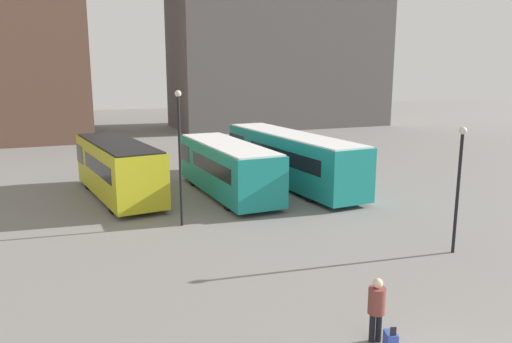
{
  "coord_description": "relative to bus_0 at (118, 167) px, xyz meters",
  "views": [
    {
      "loc": [
        -7.7,
        -6.54,
        6.85
      ],
      "look_at": [
        0.23,
        13.43,
        2.37
      ],
      "focal_mm": 35.0,
      "sensor_mm": 36.0,
      "label": 1
    }
  ],
  "objects": [
    {
      "name": "suitcase",
      "position": [
        4.43,
        -17.89,
        -1.38
      ],
      "size": [
        0.38,
        0.46,
        0.71
      ],
      "rotation": [
        0.0,
        0.0,
        1.25
      ],
      "color": "#334CB2",
      "rests_on": "ground_plane"
    },
    {
      "name": "bus_2",
      "position": [
        9.85,
        -0.69,
        0.05
      ],
      "size": [
        3.53,
        12.56,
        3.07
      ],
      "rotation": [
        0.0,
        0.0,
        1.65
      ],
      "color": "#19847F",
      "rests_on": "ground_plane"
    },
    {
      "name": "lamp_post_1",
      "position": [
        1.99,
        -6.16,
        1.85
      ],
      "size": [
        0.28,
        0.28,
        5.93
      ],
      "color": "black",
      "rests_on": "ground_plane"
    },
    {
      "name": "bus_1",
      "position": [
        5.63,
        -1.6,
        -0.08
      ],
      "size": [
        3.04,
        9.44,
        2.86
      ],
      "rotation": [
        0.0,
        0.0,
        1.62
      ],
      "color": "#19847F",
      "rests_on": "ground_plane"
    },
    {
      "name": "lamp_post_0",
      "position": [
        10.75,
        -13.19,
        1.24
      ],
      "size": [
        0.28,
        0.28,
        4.77
      ],
      "color": "black",
      "rests_on": "ground_plane"
    },
    {
      "name": "traveler",
      "position": [
        4.33,
        -17.39,
        -0.61
      ],
      "size": [
        0.56,
        0.56,
        1.72
      ],
      "rotation": [
        0.0,
        0.0,
        1.25
      ],
      "color": "black",
      "rests_on": "ground_plane"
    },
    {
      "name": "bus_0",
      "position": [
        0.0,
        0.0,
        0.0
      ],
      "size": [
        3.79,
        9.32,
        3.01
      ],
      "rotation": [
        0.0,
        0.0,
        1.71
      ],
      "color": "gold",
      "rests_on": "ground_plane"
    }
  ]
}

